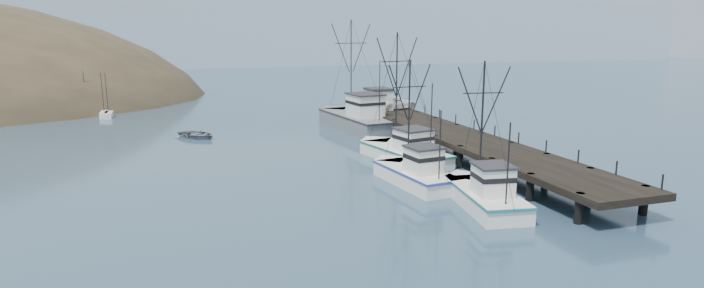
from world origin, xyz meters
The scene contains 12 objects.
ground centered at (0.00, 0.00, 0.00)m, with size 400.00×400.00×0.00m, color navy.
pier centered at (14.00, 16.00, 1.69)m, with size 6.00×44.00×2.00m.
distant_ridge centered at (10.00, 170.00, 0.00)m, with size 360.00×40.00×26.00m, color #9EB2C6.
distant_ridge_far centered at (-40.00, 185.00, 0.00)m, with size 180.00×25.00×18.00m, color silver.
moored_sailboats centered at (-30.38, 58.05, 0.33)m, with size 23.18×17.13×6.35m.
trawler_near centered at (7.61, 0.96, 0.82)m, with size 4.58×10.03×10.28m.
trawler_mid centered at (5.43, 7.71, 0.82)m, with size 4.33×10.05×10.08m.
trawler_far centered at (7.75, 15.29, 0.82)m, with size 5.82×12.01×12.11m.
work_vessel centered at (9.15, 32.52, 1.23)m, with size 6.63×16.44×13.57m.
pier_shed centered at (12.50, 33.81, 3.42)m, with size 3.00×3.20×2.80m.
pickup_truck centered at (15.02, 34.00, 2.80)m, with size 2.64×5.72×1.59m, color white.
motorboat centered at (-9.91, 32.76, 0.00)m, with size 3.67×5.14×1.06m, color slate.
Camera 1 is at (-12.52, -30.65, 11.97)m, focal length 28.00 mm.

